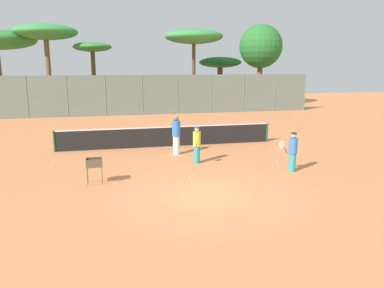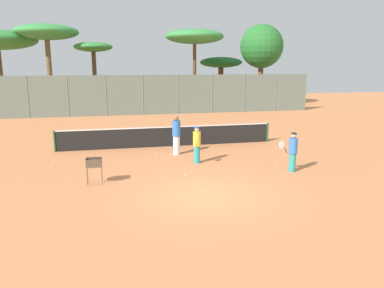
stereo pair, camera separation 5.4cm
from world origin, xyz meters
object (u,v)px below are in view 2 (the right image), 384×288
Objects in this scene: player_yellow_shirt at (197,144)px; ball_cart at (94,165)px; tennis_net at (168,136)px; parked_car at (147,102)px; player_white_outfit at (176,135)px; player_red_cap at (293,152)px.

player_yellow_shirt is 4.78m from ball_cart.
parked_car is at bearing 87.48° from tennis_net.
player_white_outfit is 5.66m from player_red_cap.
player_yellow_shirt reaches higher than tennis_net.
player_white_outfit reaches higher than tennis_net.
player_red_cap reaches higher than tennis_net.
parked_car is at bearing 0.64° from player_white_outfit.
tennis_net is 7.05× the size of player_yellow_shirt.
player_yellow_shirt reaches higher than parked_car.
tennis_net is at bearing -59.84° from player_red_cap.
player_red_cap is 0.98× the size of player_yellow_shirt.
tennis_net is 2.73× the size of parked_car.
ball_cart is at bearing -49.99° from player_yellow_shirt.
player_white_outfit is 1.16× the size of player_yellow_shirt.
ball_cart is 0.23× the size of parked_car.
tennis_net is at bearing -92.52° from parked_car.
player_white_outfit is 1.96× the size of ball_cart.
player_red_cap is (4.15, -5.84, 0.27)m from tennis_net.
tennis_net is 11.90× the size of ball_cart.
ball_cart is at bearing -100.80° from parked_car.
player_yellow_shirt reaches higher than ball_cart.
player_red_cap is 7.78m from ball_cart.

